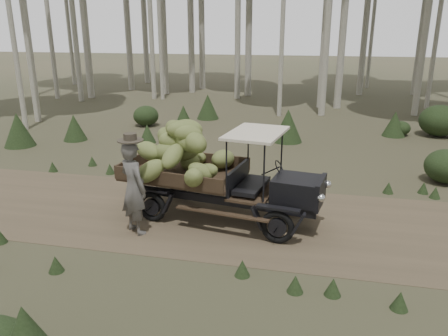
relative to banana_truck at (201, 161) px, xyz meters
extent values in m
plane|color=#473D2B|center=(0.31, 0.00, -1.29)|extent=(120.00, 120.00, 0.00)
cube|color=brown|center=(0.31, 0.00, -1.29)|extent=(70.00, 4.00, 0.01)
cube|color=black|center=(2.07, -0.27, -0.39)|extent=(1.02, 0.99, 0.50)
cube|color=black|center=(2.56, -0.35, -0.39)|extent=(0.23, 0.90, 0.56)
cube|color=black|center=(0.83, -0.07, -0.30)|extent=(0.27, 1.26, 0.50)
cube|color=#38281C|center=(-0.42, 0.13, -0.39)|extent=(2.75, 2.00, 0.07)
cube|color=#38281C|center=(-0.29, 0.93, -0.23)|extent=(2.50, 0.45, 0.29)
cube|color=#38281C|center=(-0.54, -0.67, -0.23)|extent=(2.50, 0.45, 0.29)
cube|color=#38281C|center=(-1.66, 0.33, -0.23)|extent=(0.31, 1.61, 0.29)
cube|color=beige|center=(1.21, -0.13, 0.70)|extent=(1.26, 1.68, 0.05)
cube|color=black|center=(0.57, 0.31, -0.74)|extent=(4.10, 0.74, 0.16)
cube|color=black|center=(0.46, -0.36, -0.74)|extent=(4.10, 0.74, 0.16)
torus|color=black|center=(2.01, 0.47, -0.95)|extent=(0.70, 0.23, 0.68)
torus|color=black|center=(1.78, -0.96, -0.95)|extent=(0.70, 0.23, 0.68)
torus|color=black|center=(-0.75, 0.91, -0.95)|extent=(0.70, 0.23, 0.68)
torus|color=black|center=(-0.97, -0.51, -0.95)|extent=(0.70, 0.23, 0.68)
sphere|color=beige|center=(2.70, 0.04, -0.35)|extent=(0.16, 0.16, 0.16)
sphere|color=beige|center=(2.57, -0.76, -0.35)|extent=(0.16, 0.16, 0.16)
ellipsoid|color=olive|center=(0.11, -0.44, -0.11)|extent=(0.66, 0.37, 0.54)
ellipsoid|color=olive|center=(-0.36, 0.18, 0.18)|extent=(0.88, 0.64, 0.68)
ellipsoid|color=olive|center=(-0.64, 0.28, 0.40)|extent=(0.89, 0.69, 0.52)
ellipsoid|color=olive|center=(-0.62, 0.21, 0.61)|extent=(0.81, 0.84, 0.49)
ellipsoid|color=olive|center=(-0.93, -0.51, -0.15)|extent=(0.33, 0.70, 0.43)
ellipsoid|color=olive|center=(-0.75, -0.01, 0.15)|extent=(0.69, 0.56, 0.45)
ellipsoid|color=olive|center=(-0.29, 0.00, 0.40)|extent=(0.90, 0.78, 0.52)
ellipsoid|color=olive|center=(-0.39, 0.05, 0.65)|extent=(0.81, 0.58, 0.39)
ellipsoid|color=olive|center=(0.36, 0.59, -0.11)|extent=(0.68, 0.83, 0.50)
ellipsoid|color=olive|center=(-1.20, 0.03, 0.14)|extent=(0.86, 0.71, 0.48)
ellipsoid|color=olive|center=(-0.83, 0.33, 0.39)|extent=(0.85, 0.77, 0.58)
ellipsoid|color=olive|center=(-0.27, -0.01, 0.58)|extent=(0.76, 0.55, 0.48)
ellipsoid|color=olive|center=(0.20, -0.30, -0.14)|extent=(0.77, 0.65, 0.52)
ellipsoid|color=olive|center=(-0.51, -0.35, 0.17)|extent=(0.51, 0.90, 0.63)
ellipsoid|color=olive|center=(-0.67, 0.08, 0.37)|extent=(0.71, 0.55, 0.49)
ellipsoid|color=olive|center=(-0.51, 0.12, 0.64)|extent=(0.72, 0.62, 0.42)
ellipsoid|color=olive|center=(-0.37, 0.41, -0.18)|extent=(0.55, 0.76, 0.57)
ellipsoid|color=olive|center=(-0.55, 0.35, 0.15)|extent=(0.73, 0.70, 0.53)
ellipsoid|color=olive|center=(-0.03, -0.23, 0.45)|extent=(0.75, 0.73, 0.55)
ellipsoid|color=olive|center=(-0.38, 0.24, 0.61)|extent=(0.76, 0.50, 0.49)
ellipsoid|color=olive|center=(-0.38, 0.82, -0.18)|extent=(0.58, 0.35, 0.37)
ellipsoid|color=olive|center=(-0.91, -0.66, -0.09)|extent=(0.88, 0.74, 0.68)
ellipsoid|color=olive|center=(0.07, -0.82, -0.11)|extent=(0.66, 0.83, 0.63)
imported|color=#534F4C|center=(-1.11, -1.07, -0.33)|extent=(0.84, 0.77, 1.93)
cylinder|color=#373127|center=(-1.11, -1.07, 0.66)|extent=(0.71, 0.71, 0.03)
cylinder|color=#373127|center=(-1.11, -1.07, 0.72)|extent=(0.36, 0.36, 0.15)
cone|color=#233319|center=(-6.44, 5.67, -0.81)|extent=(0.87, 0.87, 0.97)
cone|color=#233319|center=(-3.65, 5.92, -0.95)|extent=(0.61, 0.61, 0.68)
cone|color=#233319|center=(-7.91, 4.47, -0.70)|extent=(1.07, 1.07, 1.19)
ellipsoid|color=#233319|center=(5.62, 9.06, -1.01)|extent=(0.70, 0.70, 0.56)
cone|color=#233319|center=(5.33, 8.89, -0.81)|extent=(0.87, 0.87, 0.97)
ellipsoid|color=#233319|center=(7.01, 9.25, -0.68)|extent=(1.50, 1.50, 1.20)
cone|color=#233319|center=(-3.07, 8.50, -0.81)|extent=(0.87, 0.87, 0.96)
cone|color=#233319|center=(1.36, 7.15, -0.69)|extent=(1.09, 1.09, 1.21)
ellipsoid|color=#233319|center=(5.89, 3.54, -0.83)|extent=(1.14, 1.14, 0.91)
ellipsoid|color=#233319|center=(-4.77, 8.57, -0.85)|extent=(1.08, 1.08, 0.86)
cone|color=#233319|center=(-2.57, 10.63, -0.73)|extent=(1.02, 1.02, 1.13)
cone|color=#233319|center=(1.32, -2.26, -1.14)|extent=(0.27, 0.27, 0.30)
cone|color=#233319|center=(-3.36, 2.29, -1.14)|extent=(0.27, 0.27, 0.30)
cone|color=#233319|center=(-0.41, 2.12, -1.14)|extent=(0.27, 0.27, 0.30)
cone|color=#233319|center=(5.38, 2.25, -1.14)|extent=(0.27, 0.27, 0.30)
cone|color=#233319|center=(2.82, -2.52, -1.14)|extent=(0.27, 0.27, 0.30)
cone|color=#233319|center=(4.29, 2.37, -1.14)|extent=(0.27, 0.27, 0.30)
cone|color=#233319|center=(3.79, -2.68, -1.14)|extent=(0.27, 0.27, 0.30)
cone|color=#233319|center=(-4.25, 2.90, -1.14)|extent=(0.27, 0.27, 0.30)
cone|color=#233319|center=(-5.10, 2.13, -1.14)|extent=(0.27, 0.27, 0.30)
cone|color=#233319|center=(-1.85, -2.82, -1.14)|extent=(0.27, 0.27, 0.30)
cone|color=#233319|center=(2.23, -2.56, -1.14)|extent=(0.27, 0.27, 0.30)
cone|color=#233319|center=(0.30, 2.13, -1.14)|extent=(0.27, 0.27, 0.30)
cone|color=#233319|center=(5.16, 2.55, -1.14)|extent=(0.27, 0.27, 0.30)
camera|label=1|loc=(2.41, -8.70, 2.75)|focal=35.00mm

